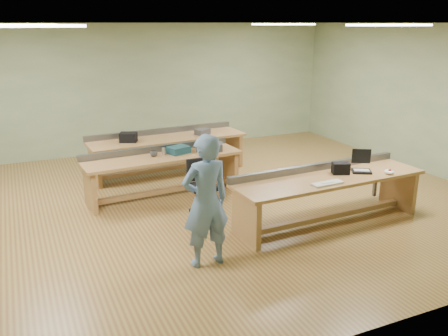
{
  "coord_description": "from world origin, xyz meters",
  "views": [
    {
      "loc": [
        -2.72,
        -7.16,
        3.01
      ],
      "look_at": [
        0.23,
        -0.6,
        0.79
      ],
      "focal_mm": 38.0,
      "sensor_mm": 36.0,
      "label": 1
    }
  ],
  "objects_px": {
    "mug": "(154,154)",
    "drinks_can": "(164,151)",
    "parts_bin_grey": "(209,147)",
    "workbench_mid": "(163,166)",
    "workbench_back": "(167,146)",
    "laptop_base": "(361,171)",
    "camera_bag": "(341,168)",
    "workbench_front": "(328,188)",
    "task_chair": "(202,194)",
    "parts_bin_teal": "(179,150)",
    "person": "(206,201)"
  },
  "relations": [
    {
      "from": "person",
      "to": "task_chair",
      "type": "bearing_deg",
      "value": -113.15
    },
    {
      "from": "parts_bin_grey",
      "to": "drinks_can",
      "type": "distance_m",
      "value": 0.86
    },
    {
      "from": "camera_bag",
      "to": "drinks_can",
      "type": "height_order",
      "value": "camera_bag"
    },
    {
      "from": "laptop_base",
      "to": "parts_bin_grey",
      "type": "bearing_deg",
      "value": 156.86
    },
    {
      "from": "workbench_mid",
      "to": "mug",
      "type": "relative_size",
      "value": 21.88
    },
    {
      "from": "mug",
      "to": "parts_bin_teal",
      "type": "bearing_deg",
      "value": 2.32
    },
    {
      "from": "laptop_base",
      "to": "camera_bag",
      "type": "distance_m",
      "value": 0.36
    },
    {
      "from": "workbench_front",
      "to": "workbench_mid",
      "type": "distance_m",
      "value": 2.95
    },
    {
      "from": "task_chair",
      "to": "parts_bin_teal",
      "type": "bearing_deg",
      "value": 92.31
    },
    {
      "from": "task_chair",
      "to": "parts_bin_grey",
      "type": "xyz_separation_m",
      "value": [
        0.57,
        1.04,
        0.49
      ]
    },
    {
      "from": "laptop_base",
      "to": "camera_bag",
      "type": "relative_size",
      "value": 1.13
    },
    {
      "from": "workbench_front",
      "to": "task_chair",
      "type": "distance_m",
      "value": 2.01
    },
    {
      "from": "laptop_base",
      "to": "task_chair",
      "type": "xyz_separation_m",
      "value": [
        -2.23,
        1.19,
        -0.44
      ]
    },
    {
      "from": "task_chair",
      "to": "mug",
      "type": "relative_size",
      "value": 6.78
    },
    {
      "from": "workbench_front",
      "to": "parts_bin_grey",
      "type": "bearing_deg",
      "value": 113.66
    },
    {
      "from": "drinks_can",
      "to": "laptop_base",
      "type": "bearing_deg",
      "value": -42.02
    },
    {
      "from": "workbench_front",
      "to": "workbench_back",
      "type": "xyz_separation_m",
      "value": [
        -1.46,
        3.51,
        0.0
      ]
    },
    {
      "from": "camera_bag",
      "to": "workbench_mid",
      "type": "bearing_deg",
      "value": 158.55
    },
    {
      "from": "mug",
      "to": "workbench_mid",
      "type": "bearing_deg",
      "value": -2.93
    },
    {
      "from": "workbench_mid",
      "to": "workbench_back",
      "type": "height_order",
      "value": "same"
    },
    {
      "from": "mug",
      "to": "workbench_front",
      "type": "bearing_deg",
      "value": -45.91
    },
    {
      "from": "workbench_mid",
      "to": "workbench_back",
      "type": "distance_m",
      "value": 1.42
    },
    {
      "from": "workbench_back",
      "to": "task_chair",
      "type": "height_order",
      "value": "task_chair"
    },
    {
      "from": "workbench_back",
      "to": "parts_bin_teal",
      "type": "xyz_separation_m",
      "value": [
        -0.19,
        -1.3,
        0.25
      ]
    },
    {
      "from": "person",
      "to": "parts_bin_grey",
      "type": "bearing_deg",
      "value": -116.63
    },
    {
      "from": "laptop_base",
      "to": "task_chair",
      "type": "height_order",
      "value": "task_chair"
    },
    {
      "from": "task_chair",
      "to": "parts_bin_teal",
      "type": "xyz_separation_m",
      "value": [
        -0.02,
        1.06,
        0.49
      ]
    },
    {
      "from": "parts_bin_teal",
      "to": "parts_bin_grey",
      "type": "distance_m",
      "value": 0.59
    },
    {
      "from": "workbench_mid",
      "to": "drinks_can",
      "type": "bearing_deg",
      "value": 43.97
    },
    {
      "from": "mug",
      "to": "drinks_can",
      "type": "xyz_separation_m",
      "value": [
        0.2,
        0.04,
        0.01
      ]
    },
    {
      "from": "camera_bag",
      "to": "task_chair",
      "type": "xyz_separation_m",
      "value": [
        -1.88,
        1.12,
        -0.51
      ]
    },
    {
      "from": "laptop_base",
      "to": "person",
      "type": "bearing_deg",
      "value": -140.79
    },
    {
      "from": "workbench_back",
      "to": "person",
      "type": "relative_size",
      "value": 1.89
    },
    {
      "from": "parts_bin_grey",
      "to": "workbench_front",
      "type": "bearing_deg",
      "value": -64.06
    },
    {
      "from": "workbench_front",
      "to": "mug",
      "type": "bearing_deg",
      "value": 131.81
    },
    {
      "from": "workbench_front",
      "to": "workbench_back",
      "type": "height_order",
      "value": "same"
    },
    {
      "from": "workbench_back",
      "to": "person",
      "type": "height_order",
      "value": "person"
    },
    {
      "from": "workbench_front",
      "to": "workbench_back",
      "type": "relative_size",
      "value": 0.96
    },
    {
      "from": "workbench_front",
      "to": "parts_bin_teal",
      "type": "height_order",
      "value": "parts_bin_teal"
    },
    {
      "from": "task_chair",
      "to": "workbench_front",
      "type": "bearing_deg",
      "value": -34.27
    },
    {
      "from": "workbench_front",
      "to": "camera_bag",
      "type": "distance_m",
      "value": 0.37
    },
    {
      "from": "person",
      "to": "drinks_can",
      "type": "distance_m",
      "value": 2.74
    },
    {
      "from": "drinks_can",
      "to": "person",
      "type": "bearing_deg",
      "value": -96.28
    },
    {
      "from": "parts_bin_teal",
      "to": "mug",
      "type": "bearing_deg",
      "value": -177.68
    },
    {
      "from": "workbench_mid",
      "to": "person",
      "type": "relative_size",
      "value": 1.66
    },
    {
      "from": "parts_bin_grey",
      "to": "parts_bin_teal",
      "type": "bearing_deg",
      "value": 178.18
    },
    {
      "from": "workbench_back",
      "to": "parts_bin_teal",
      "type": "bearing_deg",
      "value": -101.71
    },
    {
      "from": "workbench_front",
      "to": "workbench_back",
      "type": "bearing_deg",
      "value": 110.34
    },
    {
      "from": "person",
      "to": "laptop_base",
      "type": "xyz_separation_m",
      "value": [
        2.83,
        0.45,
        -0.1
      ]
    },
    {
      "from": "laptop_base",
      "to": "parts_bin_grey",
      "type": "relative_size",
      "value": 0.61
    }
  ]
}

